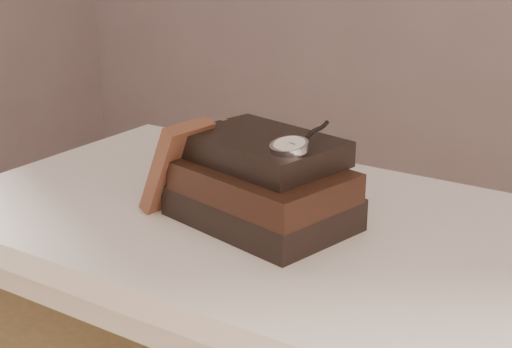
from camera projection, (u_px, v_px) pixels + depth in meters
The scene contains 5 objects.
table at pixel (264, 267), 1.17m from camera, with size 1.00×0.60×0.75m.
book_stack at pixel (262, 184), 1.09m from camera, with size 0.29×0.24×0.13m.
journal at pixel (177, 166), 1.13m from camera, with size 0.02×0.09×0.15m, color #49271C.
pocket_watch at pixel (292, 145), 1.01m from camera, with size 0.06×0.16×0.02m.
eyeglasses at pixel (261, 150), 1.21m from camera, with size 0.13×0.15×0.05m.
Camera 1 is at (0.57, -0.54, 1.18)m, focal length 51.67 mm.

